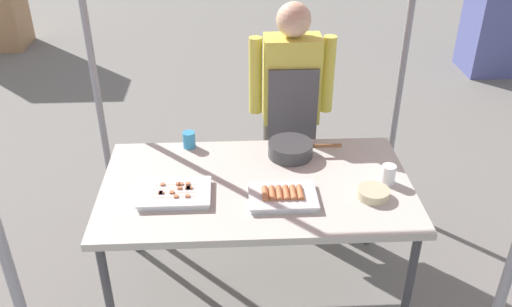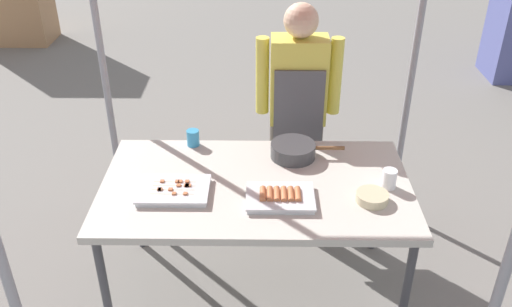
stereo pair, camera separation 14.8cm
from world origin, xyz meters
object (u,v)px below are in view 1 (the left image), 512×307
Objects in this scene: cooking_wok at (291,149)px; drink_cup_near_edge at (189,140)px; tray_grilled_sausages at (283,196)px; condiment_bowl at (373,193)px; stall_table at (256,192)px; vendor_woman at (291,101)px; drink_cup_by_wok at (388,174)px; tray_meat_skewers at (175,193)px.

cooking_wok is 4.33× the size of drink_cup_near_edge.
tray_grilled_sausages is 2.10× the size of condiment_bowl.
condiment_bowl is at bearing -14.65° from stall_table.
tray_grilled_sausages is 0.23× the size of vendor_woman.
drink_cup_near_edge is at bearing 167.78° from cooking_wok.
drink_cup_near_edge is (-0.57, 0.12, 0.00)m from cooking_wok.
tray_grilled_sausages is at bearing -167.57° from drink_cup_by_wok.
tray_meat_skewers is (-0.53, 0.06, -0.00)m from tray_grilled_sausages.
cooking_wok is at bearing 131.09° from condiment_bowl.
tray_meat_skewers is 0.87× the size of cooking_wok.
tray_meat_skewers is at bearing -149.43° from cooking_wok.
drink_cup_by_wok is (1.09, 0.07, 0.03)m from tray_meat_skewers.
tray_meat_skewers is 1.05m from vendor_woman.
vendor_woman is (0.04, 0.45, 0.08)m from cooking_wok.
drink_cup_near_edge is at bearing 157.97° from drink_cup_by_wok.
drink_cup_by_wok is (0.68, -0.03, 0.10)m from stall_table.
tray_meat_skewers is 3.45× the size of drink_cup_by_wok.
condiment_bowl is (0.45, -0.00, 0.00)m from tray_grilled_sausages.
cooking_wok is at bearing 84.34° from vendor_woman.
cooking_wok reaches higher than stall_table.
drink_cup_by_wok is at bearing 119.75° from vendor_woman.
tray_grilled_sausages is 0.88m from vendor_woman.
drink_cup_near_edge is (0.04, 0.49, 0.03)m from tray_meat_skewers.
drink_cup_by_wok is 0.86m from vendor_woman.
tray_grilled_sausages is at bearing -50.88° from stall_table.
vendor_woman reaches higher than tray_grilled_sausages.
drink_cup_near_edge reaches higher than tray_meat_skewers.
tray_meat_skewers is at bearing -95.09° from drink_cup_near_edge.
drink_cup_near_edge is at bearing 131.88° from tray_grilled_sausages.
tray_meat_skewers is 2.21× the size of condiment_bowl.
vendor_woman reaches higher than tray_meat_skewers.
cooking_wok is 0.28× the size of vendor_woman.
stall_table is 3.90× the size of cooking_wok.
vendor_woman is at bearing 81.59° from tray_grilled_sausages.
drink_cup_near_edge is (-0.94, 0.55, 0.02)m from condiment_bowl.
drink_cup_by_wok is at bearing -2.30° from stall_table.
condiment_bowl is (0.98, -0.06, 0.01)m from tray_meat_skewers.
condiment_bowl is 0.11× the size of vendor_woman.
tray_grilled_sausages reaches higher than stall_table.
tray_meat_skewers is at bearing 173.89° from tray_grilled_sausages.
drink_cup_by_wok is (0.56, 0.12, 0.03)m from tray_grilled_sausages.
cooking_wok is at bearing 78.70° from tray_grilled_sausages.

